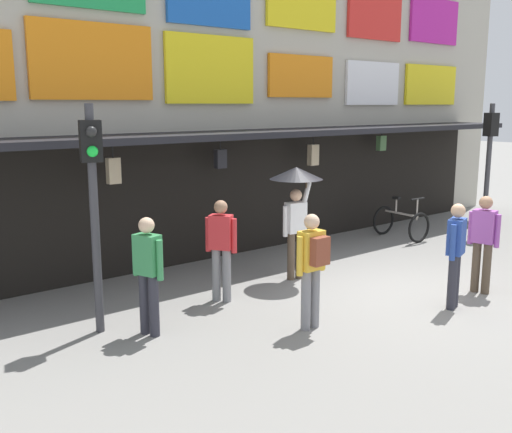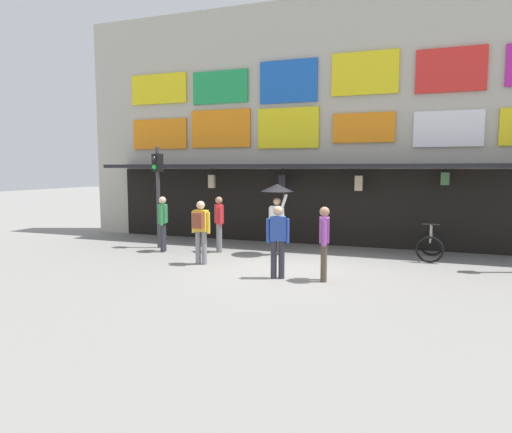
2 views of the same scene
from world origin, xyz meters
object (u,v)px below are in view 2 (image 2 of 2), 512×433
object	(u,v)px
pedestrian_in_purple	(219,221)
pedestrian_with_umbrella	(277,199)
bicycle_parked	(431,245)
pedestrian_in_green	(324,239)
pedestrian_in_yellow	(163,221)
pedestrian_in_red	(200,227)
traffic_light_near	(158,181)
pedestrian_in_black	(278,238)

from	to	relation	value
pedestrian_in_purple	pedestrian_with_umbrella	world-z (taller)	pedestrian_with_umbrella
bicycle_parked	pedestrian_in_purple	xyz separation A→B (m)	(-6.01, -1.00, 0.55)
pedestrian_in_green	pedestrian_in_yellow	distance (m)	5.66
bicycle_parked	pedestrian_in_yellow	bearing A→B (deg)	-168.67
pedestrian_in_red	bicycle_parked	bearing A→B (deg)	26.05
traffic_light_near	pedestrian_in_yellow	xyz separation A→B (m)	(0.50, -0.55, -1.19)
pedestrian_in_red	pedestrian_in_yellow	xyz separation A→B (m)	(-1.92, 1.27, -0.04)
bicycle_parked	pedestrian_in_purple	bearing A→B (deg)	-170.58
traffic_light_near	pedestrian_in_green	xyz separation A→B (m)	(5.82, -2.45, -1.19)
pedestrian_in_red	pedestrian_in_purple	bearing A→B (deg)	99.23
pedestrian_in_yellow	pedestrian_in_black	size ratio (longest dim) A/B	1.00
traffic_light_near	pedestrian_in_yellow	bearing A→B (deg)	-47.85
traffic_light_near	pedestrian_in_black	distance (m)	5.56
pedestrian_in_purple	pedestrian_in_black	xyz separation A→B (m)	(2.66, -2.58, 0.00)
bicycle_parked	pedestrian_in_yellow	size ratio (longest dim) A/B	0.72
pedestrian_in_green	pedestrian_with_umbrella	bearing A→B (deg)	126.49
pedestrian_in_red	pedestrian_in_yellow	world-z (taller)	same
pedestrian_in_green	pedestrian_with_umbrella	xyz separation A→B (m)	(-1.92, 2.59, 0.69)
bicycle_parked	pedestrian_with_umbrella	world-z (taller)	pedestrian_with_umbrella
bicycle_parked	pedestrian_in_yellow	world-z (taller)	pedestrian_in_yellow
pedestrian_in_green	pedestrian_in_purple	bearing A→B (deg)	146.63
pedestrian_in_black	pedestrian_in_yellow	bearing A→B (deg)	154.49
traffic_light_near	pedestrian_in_purple	bearing A→B (deg)	-0.39
pedestrian_in_black	pedestrian_with_umbrella	bearing A→B (deg)	107.78
pedestrian_in_yellow	traffic_light_near	bearing A→B (deg)	132.15
pedestrian_in_green	bicycle_parked	bearing A→B (deg)	56.07
pedestrian_in_yellow	pedestrian_in_purple	bearing A→B (deg)	18.17
pedestrian_with_umbrella	bicycle_parked	bearing A→B (deg)	11.25
pedestrian_in_green	pedestrian_in_red	distance (m)	3.47
pedestrian_in_green	pedestrian_in_black	distance (m)	1.05
bicycle_parked	pedestrian_in_black	distance (m)	4.93
pedestrian_in_green	pedestrian_with_umbrella	distance (m)	3.30
pedestrian_in_green	pedestrian_in_black	bearing A→B (deg)	-172.50
pedestrian_with_umbrella	traffic_light_near	bearing A→B (deg)	-177.91
traffic_light_near	pedestrian_in_yellow	size ratio (longest dim) A/B	1.90
bicycle_parked	pedestrian_in_red	bearing A→B (deg)	-153.95
pedestrian_in_purple	pedestrian_in_yellow	world-z (taller)	same
pedestrian_with_umbrella	pedestrian_in_black	world-z (taller)	pedestrian_with_umbrella
traffic_light_near	pedestrian_in_yellow	world-z (taller)	traffic_light_near
pedestrian_in_green	pedestrian_with_umbrella	world-z (taller)	pedestrian_with_umbrella
bicycle_parked	pedestrian_in_black	size ratio (longest dim) A/B	0.72
pedestrian_in_purple	pedestrian_in_red	world-z (taller)	same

